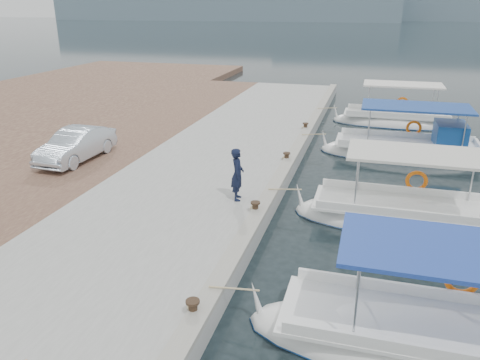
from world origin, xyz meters
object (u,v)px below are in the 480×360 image
at_px(fishing_caique_b, 446,349).
at_px(fisherman, 237,174).
at_px(fishing_caique_d, 409,152).
at_px(fishing_caique_e, 395,122).
at_px(parked_car, 76,145).
at_px(fishing_caique_c, 405,219).

xyz_separation_m(fishing_caique_b, fisherman, (-5.53, 5.01, 1.20)).
height_order(fishing_caique_d, fisherman, fishing_caique_d).
xyz_separation_m(fishing_caique_b, fishing_caique_e, (-0.43, 18.60, 0.00)).
height_order(fishing_caique_b, parked_car, fishing_caique_b).
distance_m(fishing_caique_b, fishing_caique_d, 12.69).
relative_size(fishing_caique_b, fishing_caique_e, 1.13).
distance_m(fishing_caique_d, parked_car, 13.79).
bearing_deg(fishing_caique_e, fishing_caique_d, -86.31).
bearing_deg(fishing_caique_b, fishing_caique_c, 94.92).
distance_m(fishing_caique_b, fishing_caique_c, 5.76).
relative_size(fisherman, parked_car, 0.44).
bearing_deg(fishing_caique_b, parked_car, 150.69).
xyz_separation_m(fishing_caique_b, parked_car, (-12.61, 7.08, 0.99)).
bearing_deg(fishing_caique_e, fishing_caique_c, -90.29).
bearing_deg(parked_car, fishing_caique_d, 26.05).
distance_m(fishing_caique_b, fisherman, 7.56).
distance_m(fishing_caique_d, fisherman, 9.51).
bearing_deg(fisherman, fishing_caique_b, -145.79).
distance_m(fisherman, parked_car, 7.37).
distance_m(fishing_caique_b, parked_car, 14.49).
xyz_separation_m(fishing_caique_c, fisherman, (-5.04, -0.73, 1.20)).
bearing_deg(fishing_caique_c, fisherman, -171.81).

